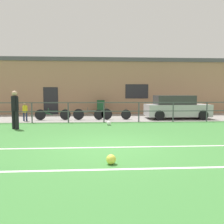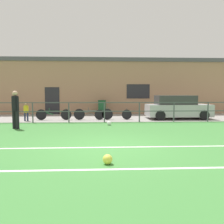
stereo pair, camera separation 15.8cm
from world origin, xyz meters
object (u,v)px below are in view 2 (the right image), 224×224
(parked_car_red, at_px, (177,108))
(bicycle_parked_2, at_px, (113,114))
(player_goalkeeper, at_px, (15,107))
(soccer_ball_spare, at_px, (108,159))
(bicycle_parked_1, at_px, (93,114))
(soccer_ball_match, at_px, (109,123))
(spectator_child, at_px, (26,111))
(trash_bin_0, at_px, (102,107))
(bicycle_parked_3, at_px, (54,114))

(parked_car_red, relative_size, bicycle_parked_2, 1.72)
(player_goalkeeper, xyz_separation_m, soccer_ball_spare, (4.10, -5.60, -0.89))
(parked_car_red, distance_m, bicycle_parked_1, 5.37)
(parked_car_red, xyz_separation_m, bicycle_parked_1, (-5.35, -0.31, -0.36))
(soccer_ball_match, bearing_deg, player_goalkeeper, -167.04)
(bicycle_parked_2, bearing_deg, soccer_ball_spare, -93.98)
(spectator_child, bearing_deg, soccer_ball_match, 159.87)
(player_goalkeeper, bearing_deg, trash_bin_0, -85.82)
(bicycle_parked_1, xyz_separation_m, bicycle_parked_2, (1.22, 0.00, -0.03))
(bicycle_parked_1, relative_size, trash_bin_0, 2.18)
(player_goalkeeper, xyz_separation_m, trash_bin_0, (4.06, 6.51, -0.43))
(soccer_ball_match, xyz_separation_m, soccer_ball_spare, (-0.28, -6.61, 0.00))
(soccer_ball_match, xyz_separation_m, bicycle_parked_2, (0.34, 2.36, 0.23))
(trash_bin_0, bearing_deg, bicycle_parked_2, -77.98)
(soccer_ball_spare, bearing_deg, player_goalkeeper, 126.22)
(soccer_ball_match, xyz_separation_m, bicycle_parked_1, (-0.88, 2.36, 0.26))
(soccer_ball_spare, bearing_deg, bicycle_parked_2, 86.02)
(player_goalkeeper, bearing_deg, bicycle_parked_1, -100.01)
(bicycle_parked_3, distance_m, trash_bin_0, 4.33)
(player_goalkeeper, bearing_deg, bicycle_parked_2, -108.42)
(bicycle_parked_1, height_order, trash_bin_0, trash_bin_0)
(bicycle_parked_1, distance_m, bicycle_parked_3, 2.42)
(soccer_ball_match, bearing_deg, bicycle_parked_2, 81.75)
(player_goalkeeper, distance_m, bicycle_parked_2, 5.84)
(parked_car_red, height_order, trash_bin_0, parked_car_red)
(soccer_ball_spare, distance_m, parked_car_red, 10.44)
(soccer_ball_spare, xyz_separation_m, parked_car_red, (4.75, 9.28, 0.61))
(bicycle_parked_1, distance_m, bicycle_parked_2, 1.22)
(soccer_ball_spare, bearing_deg, trash_bin_0, 90.21)
(soccer_ball_match, relative_size, parked_car_red, 0.06)
(soccer_ball_spare, height_order, bicycle_parked_2, bicycle_parked_2)
(trash_bin_0, bearing_deg, soccer_ball_match, -86.59)
(player_goalkeeper, distance_m, parked_car_red, 9.59)
(soccer_ball_match, height_order, bicycle_parked_1, bicycle_parked_1)
(trash_bin_0, bearing_deg, soccer_ball_spare, -89.79)
(soccer_ball_match, relative_size, bicycle_parked_1, 0.09)
(parked_car_red, height_order, bicycle_parked_2, parked_car_red)
(spectator_child, relative_size, bicycle_parked_2, 0.46)
(soccer_ball_match, height_order, spectator_child, spectator_child)
(bicycle_parked_1, relative_size, bicycle_parked_3, 1.11)
(parked_car_red, bearing_deg, bicycle_parked_3, -177.72)
(spectator_child, height_order, parked_car_red, parked_car_red)
(soccer_ball_spare, xyz_separation_m, bicycle_parked_3, (-3.02, 8.97, 0.24))
(soccer_ball_match, bearing_deg, bicycle_parked_1, 110.54)
(bicycle_parked_1, bearing_deg, parked_car_red, 3.32)
(bicycle_parked_1, height_order, bicycle_parked_2, bicycle_parked_1)
(player_goalkeeper, bearing_deg, soccer_ball_match, -130.91)
(trash_bin_0, bearing_deg, bicycle_parked_3, -133.48)
(soccer_ball_match, xyz_separation_m, parked_car_red, (4.46, 2.67, 0.62))
(soccer_ball_spare, xyz_separation_m, trash_bin_0, (-0.05, 12.11, 0.46))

